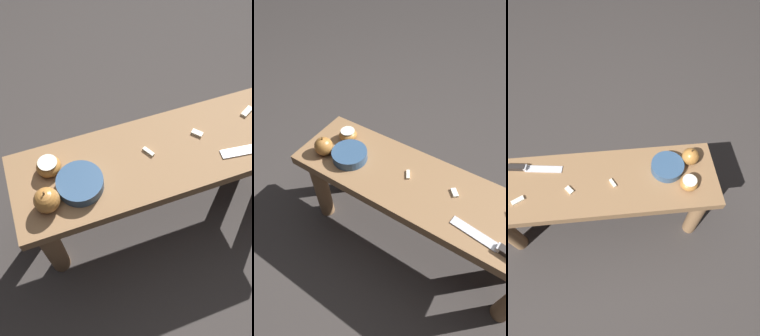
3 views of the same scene
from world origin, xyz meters
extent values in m
plane|color=#383330|center=(0.00, 0.00, 0.00)|extent=(8.00, 8.00, 0.00)
cube|color=olive|center=(0.00, 0.00, 0.40)|extent=(1.00, 0.30, 0.04)
cylinder|color=olive|center=(0.44, -0.09, 0.19)|extent=(0.07, 0.07, 0.38)
cylinder|color=olive|center=(-0.44, 0.09, 0.19)|extent=(0.07, 0.07, 0.38)
cylinder|color=olive|center=(0.44, 0.09, 0.19)|extent=(0.07, 0.07, 0.38)
cube|color=silver|center=(-0.22, 0.08, 0.42)|extent=(0.16, 0.05, 0.00)
cube|color=silver|center=(-0.29, 0.09, 0.43)|extent=(0.02, 0.03, 0.02)
cube|color=#282321|center=(-0.34, 0.10, 0.43)|extent=(0.09, 0.04, 0.02)
sphere|color=#B27233|center=(0.40, 0.06, 0.46)|extent=(0.07, 0.07, 0.07)
cylinder|color=#4C3319|center=(0.40, 0.06, 0.50)|extent=(0.01, 0.01, 0.01)
ellipsoid|color=#B27233|center=(0.37, -0.05, 0.45)|extent=(0.07, 0.07, 0.04)
cylinder|color=white|center=(0.37, -0.05, 0.47)|extent=(0.06, 0.06, 0.00)
cube|color=white|center=(-0.31, -0.06, 0.43)|extent=(0.05, 0.04, 0.01)
cube|color=white|center=(0.07, -0.01, 0.43)|extent=(0.03, 0.04, 0.01)
cube|color=white|center=(-0.11, -0.03, 0.43)|extent=(0.04, 0.04, 0.01)
cylinder|color=#335175|center=(0.30, 0.03, 0.44)|extent=(0.14, 0.14, 0.04)
camera|label=1|loc=(0.33, 0.51, 1.26)|focal=35.00mm
camera|label=2|loc=(-0.18, 0.56, 1.17)|focal=28.00mm
camera|label=3|loc=(0.10, -0.53, 1.37)|focal=28.00mm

